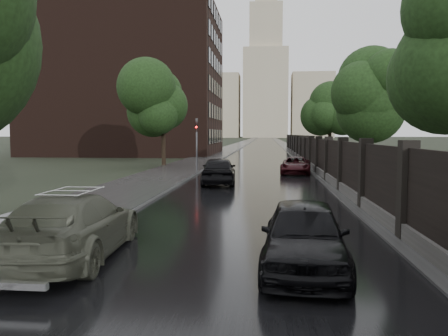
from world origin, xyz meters
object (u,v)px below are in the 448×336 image
tree_left_far (163,106)px  car_right_far (296,165)px  tree_right_b (371,101)px  volga_sedan (73,225)px  car_right_near (304,235)px  traffic_light (197,140)px  tree_right_c (330,114)px  hatchback_left (219,171)px

tree_left_far → car_right_far: 13.19m
tree_left_far → car_right_far: bearing=-27.6°
car_right_far → tree_right_b: bearing=-21.2°
tree_right_b → volga_sedan: size_ratio=1.35×
tree_left_far → tree_right_b: size_ratio=1.05×
volga_sedan → car_right_far: (6.55, 21.72, -0.14)m
tree_right_b → car_right_near: 21.07m
traffic_light → car_right_near: size_ratio=0.93×
tree_right_c → car_right_far: tree_right_c is taller
hatchback_left → car_right_near: size_ratio=1.08×
hatchback_left → car_right_near: bearing=99.1°
hatchback_left → tree_right_b: bearing=-157.6°
volga_sedan → car_right_near: 5.26m
tree_right_b → tree_right_c: bearing=90.0°
volga_sedan → car_right_near: bearing=172.2°
car_right_far → tree_right_c: bearing=79.3°
tree_right_c → car_right_far: 16.93m
tree_right_b → traffic_light: bearing=165.8°
tree_right_c → traffic_light: bearing=-128.2°
tree_right_c → car_right_far: (-4.55, -15.71, -4.33)m
volga_sedan → hatchback_left: bearing=-100.7°
tree_right_c → traffic_light: tree_right_c is taller
traffic_light → car_right_far: traffic_light is taller
tree_right_b → hatchback_left: tree_right_b is taller
traffic_light → car_right_far: bearing=-5.6°
car_right_far → car_right_near: bearing=-87.9°
tree_left_far → tree_right_c: bearing=32.8°
tree_left_far → tree_right_c: (15.50, 10.00, -0.29)m
traffic_light → hatchback_left: size_ratio=0.86×
hatchback_left → car_right_near: hatchback_left is taller
tree_right_b → car_right_far: size_ratio=1.59×
tree_left_far → volga_sedan: 28.15m
volga_sedan → car_right_far: bearing=-110.7°
volga_sedan → traffic_light: bearing=-92.1°
volga_sedan → tree_left_far: bearing=-84.8°
traffic_light → car_right_near: bearing=-75.4°
tree_right_b → traffic_light: size_ratio=1.75×
tree_left_far → hatchback_left: 14.71m
hatchback_left → car_right_far: bearing=-128.5°
tree_right_b → car_right_near: (-5.85, -19.79, -4.21)m
tree_right_b → hatchback_left: size_ratio=1.51×
tree_right_c → hatchback_left: (-9.33, -22.59, -4.16)m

